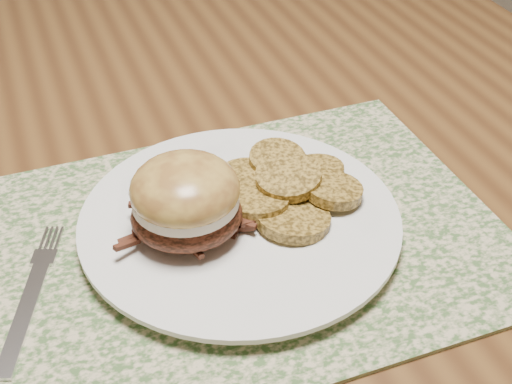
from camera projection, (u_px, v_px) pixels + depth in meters
placemat at (239, 240)px, 0.61m from camera, size 0.45×0.33×0.00m
dinner_plate at (240, 223)px, 0.61m from camera, size 0.26×0.26×0.02m
pork_sandwich at (186, 200)px, 0.57m from camera, size 0.11×0.11×0.07m
roasted_potatoes at (286, 187)px, 0.63m from camera, size 0.14×0.15×0.03m
fork at (32, 294)px, 0.56m from camera, size 0.07×0.16×0.00m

